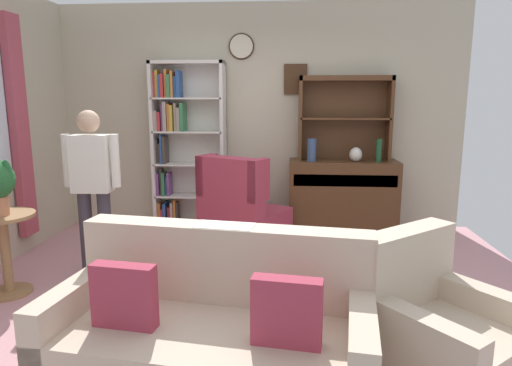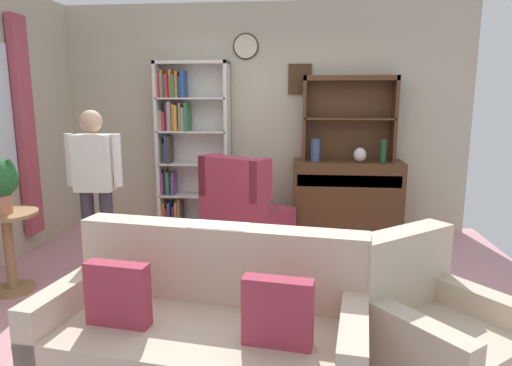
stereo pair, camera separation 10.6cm
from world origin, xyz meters
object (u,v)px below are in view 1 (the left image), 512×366
(wingback_chair, at_px, (241,215))
(couch_floral, at_px, (213,337))
(bookshelf, at_px, (183,145))
(plant_stand, at_px, (5,245))
(sideboard, at_px, (342,194))
(person_reading, at_px, (93,182))
(vase_round, at_px, (356,154))
(bottle_wine, at_px, (379,151))
(armchair_floral, at_px, (437,336))
(sideboard_hutch, at_px, (345,107))
(vase_tall, at_px, (312,150))

(wingback_chair, bearing_deg, couch_floral, -87.53)
(bookshelf, xyz_separation_m, plant_stand, (-1.07, -2.04, -0.65))
(sideboard, bearing_deg, person_reading, -148.20)
(vase_round, bearing_deg, person_reading, -150.63)
(vase_round, height_order, person_reading, person_reading)
(bottle_wine, bearing_deg, person_reading, -153.29)
(bottle_wine, xyz_separation_m, armchair_floral, (-0.16, -2.83, -0.77))
(vase_round, bearing_deg, bottle_wine, -4.95)
(person_reading, bearing_deg, couch_floral, -48.51)
(armchair_floral, bearing_deg, vase_round, 92.10)
(bottle_wine, height_order, armchair_floral, bottle_wine)
(bookshelf, xyz_separation_m, vase_round, (2.11, -0.15, -0.08))
(armchair_floral, relative_size, plant_stand, 1.52)
(vase_round, relative_size, armchair_floral, 0.16)
(sideboard_hutch, xyz_separation_m, vase_tall, (-0.39, -0.19, -0.50))
(vase_round, xyz_separation_m, couch_floral, (-1.20, -2.99, -0.69))
(sideboard, distance_m, plant_stand, 3.62)
(bottle_wine, height_order, person_reading, person_reading)
(bookshelf, distance_m, armchair_floral, 3.81)
(bookshelf, xyz_separation_m, armchair_floral, (2.22, -3.00, -0.80))
(sideboard_hutch, xyz_separation_m, plant_stand, (-3.05, -2.06, -1.12))
(vase_round, distance_m, plant_stand, 3.74)
(sideboard_hutch, bearing_deg, person_reading, -146.38)
(bottle_wine, distance_m, couch_floral, 3.40)
(vase_round, xyz_separation_m, person_reading, (-2.57, -1.45, -0.10))
(bottle_wine, bearing_deg, vase_tall, 179.34)
(armchair_floral, relative_size, person_reading, 0.69)
(vase_round, distance_m, couch_floral, 3.30)
(couch_floral, bearing_deg, armchair_floral, 6.26)
(couch_floral, bearing_deg, vase_round, 68.09)
(bookshelf, bearing_deg, armchair_floral, -53.56)
(wingback_chair, distance_m, person_reading, 1.65)
(person_reading, bearing_deg, bookshelf, 73.90)
(armchair_floral, bearing_deg, person_reading, 152.34)
(vase_tall, bearing_deg, bookshelf, 174.13)
(sideboard_hutch, distance_m, vase_tall, 0.67)
(wingback_chair, bearing_deg, plant_stand, -143.95)
(sideboard, relative_size, plant_stand, 1.83)
(sideboard_hutch, distance_m, vase_round, 0.60)
(bookshelf, relative_size, person_reading, 1.35)
(armchair_floral, xyz_separation_m, plant_stand, (-3.28, 0.96, 0.15))
(couch_floral, distance_m, armchair_floral, 1.32)
(sideboard, height_order, vase_tall, vase_tall)
(couch_floral, xyz_separation_m, plant_stand, (-1.97, 1.11, 0.12))
(bookshelf, relative_size, wingback_chair, 1.95)
(vase_round, bearing_deg, couch_floral, -111.91)
(vase_round, bearing_deg, vase_tall, -178.51)
(person_reading, bearing_deg, vase_tall, 34.95)
(vase_tall, xyz_separation_m, person_reading, (-2.05, -1.43, -0.15))
(vase_tall, distance_m, plant_stand, 3.31)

